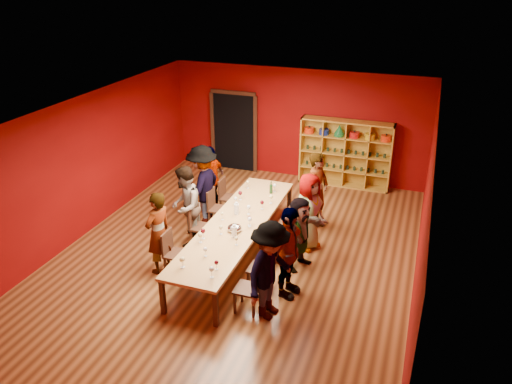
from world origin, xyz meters
TOP-DOWN VIEW (x-y plane):
  - room_shell at (0.00, 0.00)m, footprint 7.10×9.10m
  - tasting_table at (0.00, 0.00)m, footprint 1.10×4.50m
  - doorway at (-1.80, 4.43)m, footprint 1.40×0.17m
  - shelving_unit at (1.40, 4.32)m, footprint 2.40×0.40m
  - chair_person_left_1 at (-0.91, -1.00)m, footprint 0.42×0.42m
  - person_left_1 at (-1.19, -1.00)m, footprint 0.59×0.70m
  - chair_person_left_2 at (-0.91, 0.12)m, footprint 0.42×0.42m
  - person_left_2 at (-1.19, 0.12)m, footprint 0.65×0.93m
  - chair_person_left_3 at (-0.91, 1.02)m, footprint 0.42×0.42m
  - person_left_3 at (-1.21, 1.02)m, footprint 0.57×1.24m
  - chair_person_left_4 at (-0.91, 1.66)m, footprint 0.42×0.42m
  - person_left_4 at (-1.29, 1.66)m, footprint 0.58×1.03m
  - chair_person_right_0 at (0.91, -1.59)m, footprint 0.42×0.42m
  - person_right_0 at (1.23, -1.59)m, footprint 0.74×1.23m
  - chair_person_right_1 at (0.91, -0.93)m, footprint 0.42×0.42m
  - person_right_1 at (1.34, -0.93)m, footprint 0.68×1.10m
  - chair_person_right_2 at (0.91, 0.03)m, footprint 0.42×0.42m
  - person_right_2 at (1.30, 0.03)m, footprint 0.92×1.43m
  - chair_person_right_3 at (0.91, 0.81)m, footprint 0.42×0.42m
  - person_right_3 at (1.27, 0.81)m, footprint 0.73×0.92m
  - chair_person_right_4 at (0.91, 1.68)m, footprint 0.42×0.42m
  - person_right_4 at (1.25, 1.68)m, footprint 0.62×0.75m
  - wine_glass_0 at (-0.35, -0.79)m, footprint 0.09×0.09m
  - wine_glass_1 at (-0.34, -0.94)m, footprint 0.09×0.09m
  - wine_glass_2 at (0.32, -0.80)m, footprint 0.07×0.07m
  - wine_glass_3 at (-0.31, 1.02)m, footprint 0.09×0.09m
  - wine_glass_4 at (-0.11, -0.52)m, footprint 0.08×0.08m
  - wine_glass_5 at (0.30, -1.66)m, footprint 0.07×0.07m
  - wine_glass_6 at (-0.37, 1.65)m, footprint 0.08×0.08m
  - wine_glass_7 at (0.10, 0.43)m, footprint 0.09×0.09m
  - wine_glass_8 at (-0.32, 0.76)m, footprint 0.08×0.08m
  - wine_glass_9 at (-0.27, -1.81)m, footprint 0.09×0.09m
  - wine_glass_10 at (0.32, -1.91)m, footprint 0.09×0.09m
  - wine_glass_11 at (-0.27, -1.79)m, footprint 0.08×0.08m
  - wine_glass_12 at (-0.05, -1.35)m, footprint 0.08×0.08m
  - wine_glass_13 at (0.29, -0.02)m, footprint 0.08×0.08m
  - wine_glass_14 at (-0.31, 0.03)m, footprint 0.07×0.07m
  - wine_glass_15 at (0.38, 1.08)m, footprint 0.08×0.08m
  - wine_glass_16 at (0.27, 1.68)m, footprint 0.08×0.08m
  - wine_glass_17 at (0.29, 0.75)m, footprint 0.08×0.08m
  - wine_glass_18 at (0.31, -0.06)m, footprint 0.09×0.09m
  - spittoon_bowl at (0.09, -0.33)m, footprint 0.28×0.28m
  - carafe_a at (-0.14, 0.36)m, footprint 0.14×0.14m
  - carafe_b at (0.17, -0.54)m, footprint 0.13×0.13m
  - wine_bottle at (0.22, 1.57)m, footprint 0.09×0.09m

SIDE VIEW (x-z plane):
  - chair_person_left_1 at x=-0.91m, z-range 0.05..0.94m
  - chair_person_left_2 at x=-0.91m, z-range 0.05..0.94m
  - chair_person_left_3 at x=-0.91m, z-range 0.05..0.94m
  - chair_person_left_4 at x=-0.91m, z-range 0.05..0.94m
  - chair_person_right_0 at x=0.91m, z-range 0.05..0.94m
  - chair_person_right_1 at x=0.91m, z-range 0.05..0.94m
  - chair_person_right_2 at x=0.91m, z-range 0.05..0.94m
  - chair_person_right_3 at x=0.91m, z-range 0.05..0.94m
  - chair_person_right_4 at x=0.91m, z-range 0.05..0.94m
  - tasting_table at x=0.00m, z-range 0.32..1.07m
  - person_right_2 at x=1.30m, z-range 0.00..1.49m
  - spittoon_bowl at x=0.09m, z-range 0.74..0.89m
  - person_right_3 at x=1.27m, z-range 0.00..1.66m
  - person_left_4 at x=-1.29m, z-range 0.00..1.66m
  - person_left_1 at x=-1.19m, z-range 0.00..1.67m
  - wine_bottle at x=0.22m, z-range 0.72..1.00m
  - carafe_b at x=0.17m, z-range 0.74..1.00m
  - person_left_2 at x=-1.19m, z-range 0.00..1.74m
  - carafe_a at x=-0.14m, z-range 0.74..1.01m
  - person_right_1 at x=1.34m, z-range 0.00..1.74m
  - wine_glass_14 at x=-0.31m, z-range 0.79..0.97m
  - wine_glass_2 at x=0.32m, z-range 0.79..0.97m
  - wine_glass_5 at x=0.30m, z-range 0.79..0.97m
  - wine_glass_8 at x=-0.32m, z-range 0.79..0.98m
  - wine_glass_12 at x=-0.05m, z-range 0.79..0.98m
  - person_right_0 at x=1.23m, z-range 0.00..1.78m
  - wine_glass_6 at x=-0.37m, z-range 0.79..0.99m
  - wine_glass_4 at x=-0.11m, z-range 0.79..0.99m
  - wine_glass_16 at x=0.27m, z-range 0.80..1.00m
  - wine_glass_17 at x=0.29m, z-range 0.80..1.00m
  - wine_glass_15 at x=0.38m, z-range 0.80..1.00m
  - wine_glass_11 at x=-0.27m, z-range 0.80..1.00m
  - wine_glass_13 at x=0.29m, z-range 0.80..1.00m
  - person_right_4 at x=1.25m, z-range 0.00..1.80m
  - wine_glass_7 at x=0.10m, z-range 0.80..1.01m
  - wine_glass_3 at x=-0.31m, z-range 0.80..1.01m
  - wine_glass_9 at x=-0.27m, z-range 0.80..1.01m
  - wine_glass_1 at x=-0.34m, z-range 0.80..1.01m
  - wine_glass_10 at x=0.32m, z-range 0.80..1.01m
  - wine_glass_18 at x=0.31m, z-range 0.80..1.01m
  - wine_glass_0 at x=-0.35m, z-range 0.80..1.02m
  - person_left_3 at x=-1.21m, z-range 0.00..1.88m
  - shelving_unit at x=1.40m, z-range 0.08..1.88m
  - doorway at x=-1.80m, z-range -0.03..2.27m
  - room_shell at x=0.00m, z-range -0.02..3.02m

